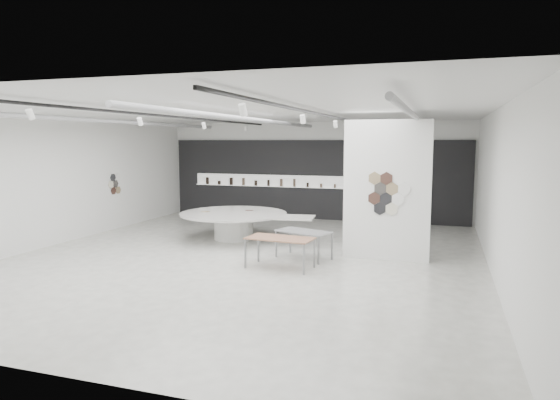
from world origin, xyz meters
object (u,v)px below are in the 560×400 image
(sample_table_stone, at_px, (304,233))
(kitchen_counter, at_px, (397,214))
(display_island, at_px, (236,222))
(partition_column, at_px, (387,190))
(sample_table_wood, at_px, (280,240))

(sample_table_stone, bearing_deg, kitchen_counter, 73.30)
(sample_table_stone, distance_m, kitchen_counter, 6.42)
(display_island, bearing_deg, partition_column, -21.06)
(display_island, height_order, kitchen_counter, kitchen_counter)
(partition_column, bearing_deg, sample_table_wood, -142.60)
(partition_column, distance_m, sample_table_stone, 2.41)
(display_island, distance_m, kitchen_counter, 6.30)
(display_island, distance_m, sample_table_stone, 3.26)
(sample_table_wood, bearing_deg, partition_column, 37.40)
(sample_table_wood, bearing_deg, kitchen_counter, 73.73)
(display_island, xyz_separation_m, kitchen_counter, (4.56, 4.34, -0.14))
(kitchen_counter, bearing_deg, sample_table_wood, -105.99)
(sample_table_wood, distance_m, kitchen_counter, 7.59)
(sample_table_stone, relative_size, kitchen_counter, 1.10)
(partition_column, relative_size, sample_table_stone, 2.29)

